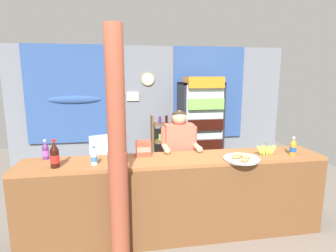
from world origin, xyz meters
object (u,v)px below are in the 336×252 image
at_px(soda_bottle_cola, 55,156).
at_px(soda_bottle_orange_soda, 293,147).
at_px(timber_post, 118,157).
at_px(soda_bottle_water, 94,157).
at_px(drink_fridge, 201,121).
at_px(soda_bottle_grape_soda, 46,151).
at_px(banana_bunch, 266,150).
at_px(plastic_lawn_chair, 104,156).
at_px(pastry_tray, 241,158).
at_px(shopkeeper, 179,151).
at_px(stall_counter, 178,192).
at_px(bottle_shelf_rack, 163,142).
at_px(snack_box_crackers, 143,148).

distance_m(soda_bottle_cola, soda_bottle_orange_soda, 2.73).
relative_size(timber_post, soda_bottle_water, 11.77).
bearing_deg(drink_fridge, soda_bottle_cola, -135.38).
relative_size(soda_bottle_grape_soda, banana_bunch, 0.86).
xyz_separation_m(plastic_lawn_chair, pastry_tray, (1.67, -2.05, 0.50)).
xyz_separation_m(shopkeeper, soda_bottle_water, (-1.05, -0.53, 0.14)).
distance_m(stall_counter, drink_fridge, 2.41).
bearing_deg(soda_bottle_orange_soda, stall_counter, -179.87).
xyz_separation_m(bottle_shelf_rack, soda_bottle_orange_soda, (1.22, -2.39, 0.47)).
height_order(bottle_shelf_rack, banana_bunch, bottle_shelf_rack).
height_order(soda_bottle_grape_soda, snack_box_crackers, soda_bottle_grape_soda).
distance_m(snack_box_crackers, pastry_tray, 1.15).
bearing_deg(shopkeeper, drink_fridge, 64.64).
relative_size(bottle_shelf_rack, snack_box_crackers, 6.46).
distance_m(soda_bottle_water, soda_bottle_orange_soda, 2.33).
bearing_deg(soda_bottle_grape_soda, banana_bunch, -5.88).
bearing_deg(timber_post, pastry_tray, 7.93).
xyz_separation_m(timber_post, soda_bottle_grape_soda, (-0.82, 0.61, -0.07)).
bearing_deg(soda_bottle_grape_soda, bottle_shelf_rack, 50.85).
relative_size(soda_bottle_cola, soda_bottle_orange_soda, 1.35).
height_order(stall_counter, pastry_tray, pastry_tray).
relative_size(soda_bottle_cola, soda_bottle_grape_soda, 1.32).
xyz_separation_m(soda_bottle_cola, pastry_tray, (2.03, -0.09, -0.11)).
distance_m(drink_fridge, soda_bottle_cola, 3.12).
relative_size(soda_bottle_water, soda_bottle_grape_soda, 0.88).
bearing_deg(banana_bunch, stall_counter, -176.80).
height_order(soda_bottle_grape_soda, banana_bunch, soda_bottle_grape_soda).
xyz_separation_m(stall_counter, bottle_shelf_rack, (0.19, 2.39, -0.01)).
height_order(timber_post, drink_fridge, timber_post).
bearing_deg(snack_box_crackers, soda_bottle_cola, -163.89).
xyz_separation_m(soda_bottle_grape_soda, banana_bunch, (2.58, -0.27, -0.04)).
relative_size(bottle_shelf_rack, pastry_tray, 2.76).
bearing_deg(snack_box_crackers, bottle_shelf_rack, 75.04).
xyz_separation_m(bottle_shelf_rack, banana_bunch, (0.90, -2.33, 0.44)).
distance_m(stall_counter, soda_bottle_orange_soda, 1.49).
bearing_deg(bottle_shelf_rack, drink_fridge, -15.51).
bearing_deg(soda_bottle_water, pastry_tray, -4.22).
xyz_separation_m(soda_bottle_orange_soda, pastry_tray, (-0.70, -0.09, -0.07)).
xyz_separation_m(timber_post, soda_bottle_orange_soda, (2.08, 0.28, -0.07)).
xyz_separation_m(bottle_shelf_rack, soda_bottle_grape_soda, (-1.68, -2.07, 0.48)).
bearing_deg(banana_bunch, pastry_tray, -158.59).
bearing_deg(soda_bottle_cola, shopkeeper, 20.99).
xyz_separation_m(drink_fridge, snack_box_crackers, (-1.27, -1.92, 0.02)).
bearing_deg(bottle_shelf_rack, pastry_tray, -78.19).
distance_m(timber_post, soda_bottle_cola, 0.71).
bearing_deg(timber_post, soda_bottle_orange_soda, 7.79).
distance_m(plastic_lawn_chair, banana_bunch, 2.85).
bearing_deg(plastic_lawn_chair, soda_bottle_water, -88.91).
xyz_separation_m(soda_bottle_cola, snack_box_crackers, (0.95, 0.27, -0.04)).
bearing_deg(plastic_lawn_chair, drink_fridge, 7.21).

